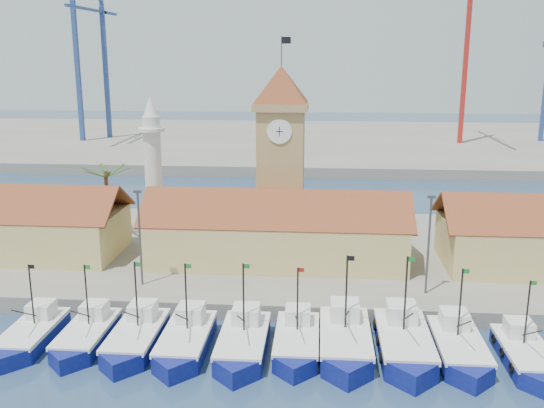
# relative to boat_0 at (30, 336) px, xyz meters

# --- Properties ---
(ground) EXTENTS (400.00, 400.00, 0.00)m
(ground) POSITION_rel_boat_0_xyz_m (18.25, -2.37, -0.70)
(ground) COLOR navy
(ground) RESTS_ON ground
(quay) EXTENTS (140.00, 32.00, 1.50)m
(quay) POSITION_rel_boat_0_xyz_m (18.25, 21.63, 0.05)
(quay) COLOR gray
(quay) RESTS_ON ground
(terminal) EXTENTS (240.00, 80.00, 2.00)m
(terminal) POSITION_rel_boat_0_xyz_m (18.25, 107.63, 0.30)
(terminal) COLOR gray
(terminal) RESTS_ON ground
(boat_0) EXTENTS (3.28, 8.99, 6.80)m
(boat_0) POSITION_rel_boat_0_xyz_m (0.00, 0.00, 0.00)
(boat_0) COLOR navy
(boat_0) RESTS_ON ground
(boat_1) EXTENTS (3.29, 9.02, 6.82)m
(boat_1) POSITION_rel_boat_0_xyz_m (4.41, 0.22, 0.00)
(boat_1) COLOR navy
(boat_1) RESTS_ON ground
(boat_2) EXTENTS (3.49, 9.56, 7.24)m
(boat_2) POSITION_rel_boat_0_xyz_m (8.46, 0.05, 0.05)
(boat_2) COLOR navy
(boat_2) RESTS_ON ground
(boat_3) EXTENTS (3.52, 9.64, 7.29)m
(boat_3) POSITION_rel_boat_0_xyz_m (12.46, -0.17, 0.05)
(boat_3) COLOR navy
(boat_3) RESTS_ON ground
(boat_4) EXTENTS (3.59, 9.84, 7.44)m
(boat_4) POSITION_rel_boat_0_xyz_m (16.94, -0.22, 0.07)
(boat_4) COLOR navy
(boat_4) RESTS_ON ground
(boat_5) EXTENTS (3.37, 9.24, 6.99)m
(boat_5) POSITION_rel_boat_0_xyz_m (21.06, 0.46, 0.02)
(boat_5) COLOR navy
(boat_5) RESTS_ON ground
(boat_6) EXTENTS (3.87, 10.61, 8.02)m
(boat_6) POSITION_rel_boat_0_xyz_m (24.79, 0.62, 0.13)
(boat_6) COLOR navy
(boat_6) RESTS_ON ground
(boat_7) EXTENTS (3.91, 10.71, 8.10)m
(boat_7) POSITION_rel_boat_0_xyz_m (29.27, 0.55, 0.13)
(boat_7) COLOR navy
(boat_7) RESTS_ON ground
(boat_8) EXTENTS (3.53, 9.67, 7.32)m
(boat_8) POSITION_rel_boat_0_xyz_m (33.33, 0.35, 0.05)
(boat_8) COLOR navy
(boat_8) RESTS_ON ground
(boat_9) EXTENTS (3.27, 8.95, 6.77)m
(boat_9) POSITION_rel_boat_0_xyz_m (38.02, -0.31, -0.00)
(boat_9) COLOR navy
(boat_9) RESTS_ON ground
(hall_center) EXTENTS (27.04, 10.13, 7.61)m
(hall_center) POSITION_rel_boat_0_xyz_m (18.25, 17.63, 3.28)
(hall_center) COLOR #D4B774
(hall_center) RESTS_ON quay
(clock_tower) EXTENTS (5.80, 5.80, 22.70)m
(clock_tower) POSITION_rel_boat_0_xyz_m (18.25, 23.63, 11.26)
(clock_tower) COLOR tan
(clock_tower) RESTS_ON quay
(minaret) EXTENTS (3.00, 3.00, 16.30)m
(minaret) POSITION_rel_boat_0_xyz_m (3.25, 25.63, 9.03)
(minaret) COLOR silver
(minaret) RESTS_ON quay
(palm_tree) EXTENTS (5.60, 5.03, 8.39)m
(palm_tree) POSITION_rel_boat_0_xyz_m (-1.75, 23.63, 5.54)
(palm_tree) COLOR brown
(palm_tree) RESTS_ON quay
(lamp_posts) EXTENTS (80.70, 0.25, 9.03)m
(lamp_posts) POSITION_rel_boat_0_xyz_m (18.75, 9.63, 5.77)
(lamp_posts) COLOR #3F3F44
(lamp_posts) RESTS_ON quay
(crane_blue_far) EXTENTS (1.00, 32.21, 46.14)m
(crane_blue_far) POSITION_rel_boat_0_xyz_m (-34.94, 98.39, 26.84)
(crane_blue_far) COLOR navy
(crane_blue_far) RESTS_ON terminal
(crane_blue_near) EXTENTS (1.00, 31.08, 38.14)m
(crane_blue_near) POSITION_rel_boat_0_xyz_m (-30.32, 104.35, 22.34)
(crane_blue_near) COLOR navy
(crane_blue_near) RESTS_ON terminal
(crane_red_right) EXTENTS (1.00, 32.87, 45.00)m
(crane_red_right) POSITION_rel_boat_0_xyz_m (55.14, 101.28, 26.28)
(crane_red_right) COLOR red
(crane_red_right) RESTS_ON terminal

